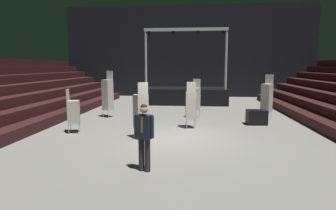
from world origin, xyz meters
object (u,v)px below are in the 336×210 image
object	(u,v)px
stage_riser	(186,95)
man_with_tie	(144,133)
chair_stack_mid_centre	(195,98)
chair_stack_front_left	(267,98)
equipment_road_case	(257,117)
chair_stack_mid_left	(141,111)
chair_stack_front_right	(108,94)
chair_stack_mid_right	(73,111)
chair_stack_rear_left	(191,105)

from	to	relation	value
stage_riser	man_with_tie	distance (m)	13.34
stage_riser	chair_stack_mid_centre	bearing A→B (deg)	-83.06
chair_stack_front_left	equipment_road_case	world-z (taller)	chair_stack_front_left
chair_stack_mid_left	chair_stack_front_left	bearing A→B (deg)	-1.48
stage_riser	chair_stack_front_right	world-z (taller)	stage_riser
chair_stack_mid_left	equipment_road_case	size ratio (longest dim) A/B	2.37
chair_stack_front_right	chair_stack_mid_right	xyz separation A→B (m)	(-0.31, -3.59, -0.34)
chair_stack_front_right	chair_stack_mid_left	size ratio (longest dim) A/B	1.16
man_with_tie	stage_riser	bearing A→B (deg)	-73.17
chair_stack_front_left	equipment_road_case	distance (m)	1.51
chair_stack_front_right	chair_stack_mid_centre	world-z (taller)	chair_stack_front_right
man_with_tie	chair_stack_mid_left	world-z (taller)	chair_stack_mid_left
man_with_tie	equipment_road_case	bearing A→B (deg)	-104.11
chair_stack_mid_left	chair_stack_mid_centre	size ratio (longest dim) A/B	1.04
chair_stack_front_left	chair_stack_mid_left	distance (m)	6.94
chair_stack_mid_left	chair_stack_mid_centre	world-z (taller)	chair_stack_mid_left
chair_stack_front_left	chair_stack_mid_centre	world-z (taller)	chair_stack_front_left
chair_stack_front_right	chair_stack_mid_left	distance (m)	4.98
man_with_tie	chair_stack_front_right	world-z (taller)	chair_stack_front_right
chair_stack_front_left	equipment_road_case	xyz separation A→B (m)	(-0.69, -1.07, -0.81)
chair_stack_mid_left	chair_stack_rear_left	bearing A→B (deg)	9.74
man_with_tie	equipment_road_case	xyz separation A→B (m)	(4.19, 6.29, -0.66)
chair_stack_front_left	chair_stack_mid_left	size ratio (longest dim) A/B	1.08
stage_riser	chair_stack_front_right	distance (m)	7.06
chair_stack_front_right	equipment_road_case	size ratio (longest dim) A/B	2.75
chair_stack_front_left	chair_stack_rear_left	size ratio (longest dim) A/B	1.12
chair_stack_mid_centre	chair_stack_mid_right	bearing A→B (deg)	64.56
chair_stack_mid_right	chair_stack_mid_centre	distance (m)	6.28
chair_stack_front_right	chair_stack_mid_centre	distance (m)	4.64
stage_riser	chair_stack_mid_left	world-z (taller)	stage_riser
chair_stack_front_left	chair_stack_mid_centre	xyz separation A→B (m)	(-3.57, 0.43, -0.13)
stage_riser	chair_stack_mid_left	distance (m)	10.16
man_with_tie	chair_stack_front_left	world-z (taller)	chair_stack_front_left
equipment_road_case	chair_stack_front_right	bearing A→B (deg)	170.85
chair_stack_front_right	chair_stack_mid_left	xyz separation A→B (m)	(2.61, -4.24, -0.17)
chair_stack_mid_right	chair_stack_rear_left	distance (m)	4.95
stage_riser	chair_stack_rear_left	size ratio (longest dim) A/B	2.90
man_with_tie	chair_stack_front_left	size ratio (longest dim) A/B	0.77
man_with_tie	equipment_road_case	size ratio (longest dim) A/B	1.97
chair_stack_mid_left	chair_stack_front_right	bearing A→B (deg)	83.85
chair_stack_mid_left	chair_stack_rear_left	xyz separation A→B (m)	(1.84, 2.01, -0.04)
chair_stack_mid_right	chair_stack_mid_centre	size ratio (longest dim) A/B	0.88
stage_riser	chair_stack_mid_right	world-z (taller)	stage_riser
stage_riser	chair_stack_mid_right	distance (m)	10.34
chair_stack_mid_centre	chair_stack_rear_left	xyz separation A→B (m)	(-0.18, -2.52, 0.00)
stage_riser	chair_stack_front_left	size ratio (longest dim) A/B	2.58
stage_riser	chair_stack_rear_left	distance (m)	8.08
chair_stack_mid_centre	man_with_tie	bearing A→B (deg)	106.90
chair_stack_rear_left	chair_stack_mid_left	bearing A→B (deg)	-138.53
man_with_tie	chair_stack_mid_centre	distance (m)	7.90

